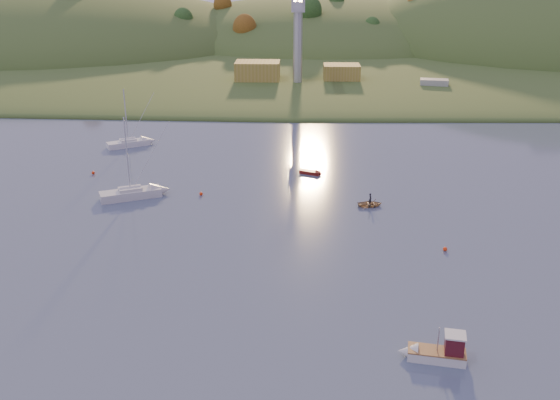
{
  "coord_description": "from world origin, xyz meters",
  "views": [
    {
      "loc": [
        2.77,
        -33.42,
        31.32
      ],
      "look_at": [
        0.47,
        36.19,
        4.16
      ],
      "focal_mm": 40.0,
      "sensor_mm": 36.0,
      "label": 1
    }
  ],
  "objects_px": {
    "fishing_boat": "(432,351)",
    "sailboat_near": "(128,143)",
    "canoe": "(370,204)",
    "red_tender": "(314,173)",
    "sailboat_far": "(131,193)"
  },
  "relations": [
    {
      "from": "sailboat_near",
      "to": "canoe",
      "type": "bearing_deg",
      "value": -64.06
    },
    {
      "from": "sailboat_far",
      "to": "canoe",
      "type": "xyz_separation_m",
      "value": [
        33.04,
        -2.0,
        -0.4
      ]
    },
    {
      "from": "sailboat_far",
      "to": "canoe",
      "type": "bearing_deg",
      "value": -27.28
    },
    {
      "from": "fishing_boat",
      "to": "canoe",
      "type": "height_order",
      "value": "fishing_boat"
    },
    {
      "from": "sailboat_near",
      "to": "sailboat_far",
      "type": "bearing_deg",
      "value": -104.41
    },
    {
      "from": "sailboat_far",
      "to": "sailboat_near",
      "type": "bearing_deg",
      "value": 81.57
    },
    {
      "from": "fishing_boat",
      "to": "sailboat_near",
      "type": "distance_m",
      "value": 74.32
    },
    {
      "from": "sailboat_near",
      "to": "canoe",
      "type": "distance_m",
      "value": 48.38
    },
    {
      "from": "canoe",
      "to": "red_tender",
      "type": "height_order",
      "value": "red_tender"
    },
    {
      "from": "sailboat_far",
      "to": "fishing_boat",
      "type": "bearing_deg",
      "value": -70.1
    },
    {
      "from": "fishing_boat",
      "to": "red_tender",
      "type": "relative_size",
      "value": 1.46
    },
    {
      "from": "canoe",
      "to": "red_tender",
      "type": "xyz_separation_m",
      "value": [
        -7.25,
        12.99,
        -0.08
      ]
    },
    {
      "from": "fishing_boat",
      "to": "sailboat_near",
      "type": "height_order",
      "value": "sailboat_near"
    },
    {
      "from": "sailboat_near",
      "to": "red_tender",
      "type": "distance_m",
      "value": 35.7
    },
    {
      "from": "red_tender",
      "to": "fishing_boat",
      "type": "bearing_deg",
      "value": -55.96
    }
  ]
}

